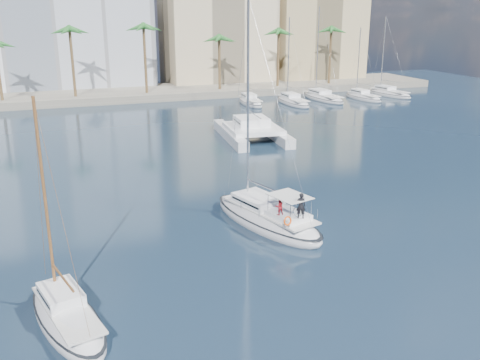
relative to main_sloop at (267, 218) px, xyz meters
name	(u,v)px	position (x,y,z in m)	size (l,w,h in m)	color
ground	(228,231)	(-2.95, -0.25, -0.51)	(160.00, 160.00, 0.00)	black
quay	(111,95)	(-2.95, 60.75, 0.09)	(120.00, 14.00, 1.20)	gray
building_modern	(26,12)	(-14.95, 72.75, 13.49)	(42.00, 16.00, 28.00)	white
building_beige	(217,33)	(19.05, 69.75, 9.49)	(20.00, 14.00, 20.00)	beige
building_tan_right	(314,37)	(39.05, 67.75, 8.49)	(18.00, 12.00, 18.00)	tan
palm_centre	(109,37)	(-2.95, 56.75, 9.77)	(3.60, 3.60, 12.30)	brown
palm_right	(303,34)	(31.05, 56.75, 9.77)	(3.60, 3.60, 12.30)	brown
main_sloop	(267,218)	(0.00, 0.00, 0.00)	(6.19, 11.24, 15.91)	silver
small_sloop	(67,317)	(-13.82, -8.27, -0.09)	(4.34, 8.30, 11.40)	silver
catamaran	(252,128)	(8.66, 24.83, 0.66)	(7.69, 13.39, 18.57)	silver
seagull	(234,212)	(-1.57, 2.33, -0.20)	(1.22, 0.52, 0.23)	silver
moored_yacht_a	(250,104)	(17.05, 46.75, -0.51)	(2.72, 9.35, 11.90)	silver
moored_yacht_b	(293,104)	(23.55, 44.75, -0.51)	(3.14, 10.78, 13.72)	silver
moored_yacht_c	(323,100)	(30.05, 46.75, -0.51)	(3.55, 12.21, 15.54)	silver
moored_yacht_d	(363,99)	(36.55, 44.75, -0.51)	(2.72, 9.35, 11.90)	silver
moored_yacht_e	(389,96)	(43.05, 46.75, -0.51)	(3.14, 10.78, 13.72)	silver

